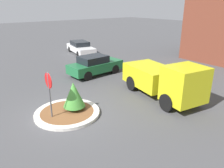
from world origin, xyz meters
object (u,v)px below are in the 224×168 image
stop_sign (49,87)px  parked_sedan_green (95,65)px  utility_truck (163,80)px  parked_sedan_white (81,47)px

stop_sign → parked_sedan_green: size_ratio=0.54×
utility_truck → parked_sedan_green: size_ratio=1.28×
stop_sign → parked_sedan_white: stop_sign is taller
parked_sedan_white → parked_sedan_green: (7.42, -3.07, 0.09)m
utility_truck → parked_sedan_green: utility_truck is taller
stop_sign → parked_sedan_white: 14.83m
stop_sign → utility_truck: bearing=76.0°
stop_sign → parked_sedan_white: size_ratio=0.47×
stop_sign → utility_truck: (1.55, 6.20, -0.52)m
parked_sedan_green → parked_sedan_white: bearing=64.7°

